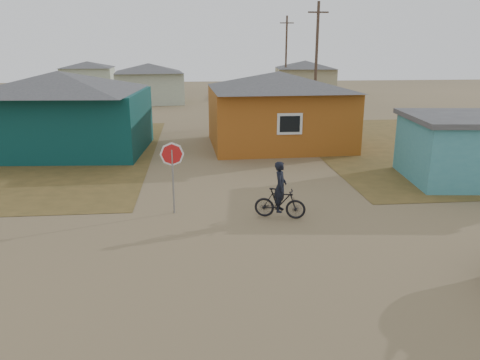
% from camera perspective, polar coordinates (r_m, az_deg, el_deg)
% --- Properties ---
extents(ground, '(120.00, 120.00, 0.00)m').
position_cam_1_polar(ground, '(11.81, 4.45, -10.06)').
color(ground, olive).
extents(house_teal, '(8.93, 7.08, 4.00)m').
position_cam_1_polar(house_teal, '(25.02, -20.96, 7.86)').
color(house_teal, '#093332').
rests_on(house_teal, ground).
extents(house_yellow, '(7.72, 6.76, 3.90)m').
position_cam_1_polar(house_yellow, '(25.03, 4.72, 8.75)').
color(house_yellow, '#9C5218').
rests_on(house_yellow, ground).
extents(house_pale_west, '(7.04, 6.15, 3.60)m').
position_cam_1_polar(house_pale_west, '(44.74, -11.00, 11.58)').
color(house_pale_west, '#ADB89E').
rests_on(house_pale_west, ground).
extents(house_beige_east, '(6.95, 6.05, 3.60)m').
position_cam_1_polar(house_beige_east, '(51.93, 7.91, 12.31)').
color(house_beige_east, '#98916C').
rests_on(house_beige_east, ground).
extents(house_pale_north, '(6.28, 5.81, 3.40)m').
position_cam_1_polar(house_pale_north, '(57.81, -18.01, 11.97)').
color(house_pale_north, '#ADB89E').
rests_on(house_pale_north, ground).
extents(utility_pole_near, '(1.40, 0.20, 8.00)m').
position_cam_1_polar(utility_pole_near, '(33.52, 9.28, 14.13)').
color(utility_pole_near, '#49372C').
rests_on(utility_pole_near, ground).
extents(utility_pole_far, '(1.40, 0.20, 8.00)m').
position_cam_1_polar(utility_pole_far, '(49.35, 5.64, 14.85)').
color(utility_pole_far, '#49372C').
rests_on(utility_pole_far, ground).
extents(stop_sign, '(0.72, 0.32, 2.32)m').
position_cam_1_polar(stop_sign, '(14.75, -8.26, 2.29)').
color(stop_sign, gray).
rests_on(stop_sign, ground).
extents(cyclist, '(1.66, 0.90, 1.81)m').
position_cam_1_polar(cyclist, '(14.52, 4.91, -2.16)').
color(cyclist, black).
rests_on(cyclist, ground).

